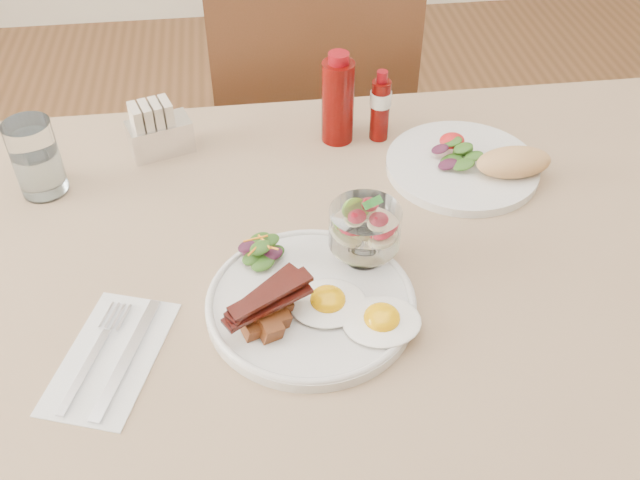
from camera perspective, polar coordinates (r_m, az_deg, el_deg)
table at (r=1.09m, az=3.29°, el=-4.72°), size 1.33×0.88×0.75m
chair_far at (r=1.69m, az=-0.76°, el=8.43°), size 0.42×0.42×0.93m
main_plate at (r=0.95m, az=-0.74°, el=-5.10°), size 0.28×0.28×0.02m
fried_eggs at (r=0.92m, az=2.77°, el=-5.65°), size 0.17×0.14×0.03m
bacon_potato_pile at (r=0.90m, az=-4.28°, el=-5.57°), size 0.12×0.09×0.05m
side_salad at (r=0.99m, az=-4.70°, el=-0.95°), size 0.07×0.07×0.04m
fruit_cup at (r=0.97m, az=3.60°, el=1.00°), size 0.10×0.10×0.10m
second_plate at (r=1.20m, az=12.23°, el=5.98°), size 0.26×0.25×0.06m
ketchup_bottle at (r=1.23m, az=1.44°, el=11.10°), size 0.07×0.07×0.16m
hot_sauce_bottle at (r=1.24m, az=4.84°, el=10.60°), size 0.05×0.05×0.13m
sugar_caddy at (r=1.24m, az=-12.84°, el=8.46°), size 0.12×0.09×0.09m
water_glass at (r=1.20m, az=-21.68°, el=5.80°), size 0.07×0.07×0.13m
napkin_cutlery at (r=0.94m, az=-16.31°, el=-8.96°), size 0.17×0.23×0.01m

